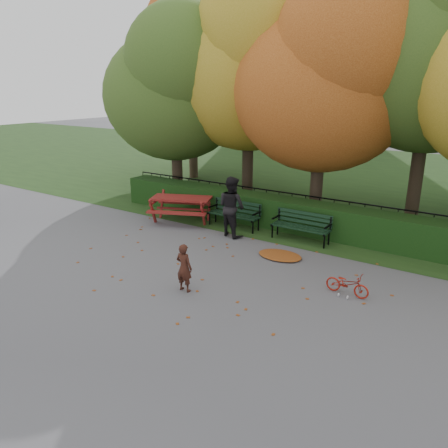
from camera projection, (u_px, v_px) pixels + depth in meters
The scene contains 18 objects.
ground at pixel (200, 273), 11.07m from camera, with size 90.00×90.00×0.00m, color slate.
grass_strip at pixel (365, 179), 22.16m from camera, with size 90.00×90.00×0.00m, color #1E3916.
building_left at pixel (305, 45), 34.13m from camera, with size 10.00×7.00×15.00m, color #C2AD99.
hedge at pixel (281, 213), 14.49m from camera, with size 13.00×0.90×1.00m, color black.
iron_fence at pixel (292, 207), 15.11m from camera, with size 14.00×0.04×1.02m.
tree_a at pixel (177, 86), 16.85m from camera, with size 5.88×5.60×7.48m.
tree_b at pixel (254, 61), 16.06m from camera, with size 6.72×6.40×8.79m.
tree_c at pixel (331, 76), 13.88m from camera, with size 6.30×6.00×8.00m.
tree_d at pixel (448, 35), 12.92m from camera, with size 7.14×6.80×9.58m.
tree_f at pixel (194, 59), 20.42m from camera, with size 6.93×6.60×9.19m.
bench_left at pixel (235, 212), 14.53m from camera, with size 1.80×0.57×0.88m.
bench_right at pixel (302, 224), 13.27m from camera, with size 1.80×0.57×0.88m.
picnic_table at pixel (182, 203), 15.08m from camera, with size 2.50×2.30×0.98m.
leaf_pile at pixel (280, 255), 12.13m from camera, with size 1.26×0.87×0.09m, color maroon.
leaf_scatter at pixel (207, 269), 11.31m from camera, with size 9.00×5.70×0.01m, color maroon, non-canonical shape.
child at pixel (184, 268), 9.98m from camera, with size 0.42×0.28×1.15m, color #3C1C13.
adult at pixel (232, 207), 13.57m from camera, with size 0.92×0.72×1.90m, color black.
bicycle at pixel (347, 284), 9.88m from camera, with size 0.35×1.01×0.53m, color #9C1B0E.
Camera 1 is at (6.14, -8.12, 4.58)m, focal length 35.00 mm.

